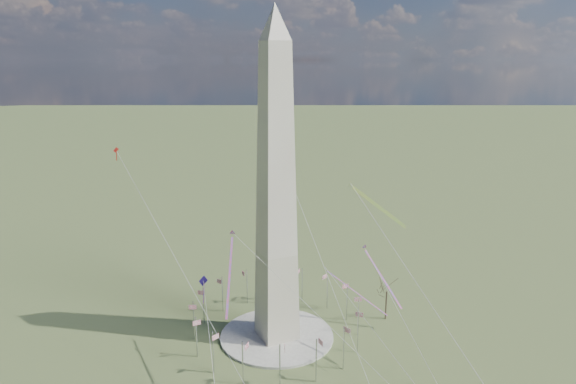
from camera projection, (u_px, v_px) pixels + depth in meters
name	position (u px, v px, depth m)	size (l,w,h in m)	color
ground	(277.00, 337.00, 163.56)	(2000.00, 2000.00, 0.00)	#445A2D
plaza	(277.00, 336.00, 163.46)	(36.00, 36.00, 0.80)	beige
washington_monument	(276.00, 192.00, 151.59)	(15.56, 15.56, 100.00)	beige
flagpole_ring	(277.00, 316.00, 161.74)	(54.40, 54.40, 13.00)	silver
tree_near	(387.00, 289.00, 172.33)	(8.74, 8.74, 15.29)	#4D422F
kite_delta_black	(354.00, 186.00, 171.96)	(19.14, 17.35, 17.37)	black
kite_diamond_purple	(203.00, 284.00, 147.10)	(2.12, 2.96, 8.96)	navy
kite_streamer_left	(377.00, 269.00, 149.69)	(1.78, 18.88, 12.96)	#F33F26
kite_streamer_mid	(230.00, 260.00, 141.38)	(10.98, 22.12, 16.24)	#F33F26
kite_streamer_right	(347.00, 285.00, 169.69)	(16.40, 16.20, 14.94)	#F33F26
kite_small_red	(116.00, 151.00, 164.98)	(1.69, 1.47, 4.37)	red
kite_small_white	(263.00, 110.00, 184.92)	(1.10, 1.64, 4.03)	silver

